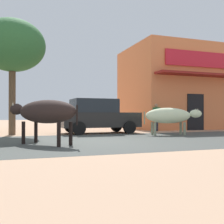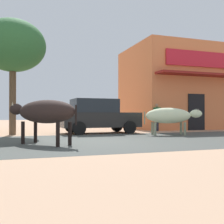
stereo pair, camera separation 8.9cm
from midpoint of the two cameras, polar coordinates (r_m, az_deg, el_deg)
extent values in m
plane|color=tan|center=(9.25, -4.10, -6.12)|extent=(80.00, 80.00, 0.00)
cube|color=#434743|center=(9.25, -4.10, -6.11)|extent=(72.00, 6.14, 0.00)
cube|color=#E37A47|center=(19.70, 15.78, 4.58)|extent=(8.40, 5.37, 5.31)
cube|color=red|center=(17.74, 20.89, 10.02)|extent=(6.72, 0.10, 0.90)
cube|color=maroon|center=(17.29, 21.73, 7.09)|extent=(8.06, 0.90, 0.12)
cube|color=black|center=(16.63, 17.28, 0.00)|extent=(1.10, 0.06, 2.10)
cylinder|color=brown|center=(13.00, -19.77, 2.22)|extent=(0.30, 0.30, 3.04)
ellipsoid|color=#2F6634|center=(13.35, -19.73, 12.86)|extent=(2.91, 2.91, 2.33)
cube|color=black|center=(13.27, -2.38, -1.62)|extent=(3.80, 1.77, 0.70)
cube|color=#1E2328|center=(13.19, -3.54, 1.28)|extent=(2.11, 1.59, 0.64)
cylinder|color=black|center=(14.48, 1.18, -2.92)|extent=(0.61, 0.20, 0.60)
cylinder|color=black|center=(12.95, 3.92, -3.20)|extent=(0.61, 0.20, 0.60)
cylinder|color=black|center=(13.76, -8.30, -3.04)|extent=(0.61, 0.20, 0.60)
cylinder|color=black|center=(12.14, -6.63, -3.37)|extent=(0.61, 0.20, 0.60)
ellipsoid|color=#2D211E|center=(8.42, -13.29, 0.07)|extent=(1.95, 2.21, 0.70)
ellipsoid|color=#2D211E|center=(9.47, -19.05, 0.55)|extent=(0.57, 0.61, 0.36)
cone|color=beige|center=(9.45, -19.71, 1.64)|extent=(0.06, 0.06, 0.12)
cone|color=beige|center=(9.57, -18.76, 1.61)|extent=(0.06, 0.06, 0.12)
cylinder|color=black|center=(8.82, -17.75, -4.13)|extent=(0.11, 0.11, 0.69)
cylinder|color=black|center=(9.15, -15.35, -4.01)|extent=(0.11, 0.11, 0.69)
cylinder|color=black|center=(7.75, -10.87, -4.64)|extent=(0.11, 0.11, 0.69)
cylinder|color=black|center=(8.11, -8.44, -4.46)|extent=(0.11, 0.11, 0.69)
cylinder|color=black|center=(7.62, -7.16, -0.63)|extent=(0.05, 0.05, 0.56)
ellipsoid|color=beige|center=(12.27, 11.84, -0.73)|extent=(2.12, 1.04, 0.68)
ellipsoid|color=beige|center=(12.73, 17.25, -0.33)|extent=(0.61, 0.39, 0.36)
cone|color=beige|center=(12.84, 17.27, 0.47)|extent=(0.06, 0.06, 0.12)
cone|color=beige|center=(12.66, 17.64, 0.49)|extent=(0.06, 0.06, 0.12)
cylinder|color=gray|center=(12.72, 14.35, -3.31)|extent=(0.11, 0.11, 0.57)
cylinder|color=gray|center=(12.31, 15.10, -3.40)|extent=(0.11, 0.11, 0.57)
cylinder|color=gray|center=(12.30, 8.60, -3.41)|extent=(0.11, 0.11, 0.57)
cylinder|color=gray|center=(11.88, 9.16, -3.51)|extent=(0.11, 0.11, 0.57)
cylinder|color=gray|center=(11.97, 7.00, -1.22)|extent=(0.05, 0.05, 0.55)
cylinder|color=#262633|center=(15.39, 9.26, -2.47)|extent=(0.14, 0.14, 0.76)
cylinder|color=#262633|center=(15.23, 9.58, -2.49)|extent=(0.14, 0.14, 0.76)
cube|color=#33723F|center=(15.30, 9.41, -0.06)|extent=(0.43, 0.31, 0.54)
sphere|color=tan|center=(15.31, 9.41, 1.34)|extent=(0.21, 0.21, 0.21)
cylinder|color=#33723F|center=(15.53, 8.96, 0.04)|extent=(0.09, 0.09, 0.48)
cylinder|color=#33723F|center=(15.07, 9.88, 0.05)|extent=(0.09, 0.09, 0.48)
camera|label=1|loc=(0.04, -89.77, 0.00)|focal=44.00mm
camera|label=2|loc=(0.04, 90.23, 0.00)|focal=44.00mm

